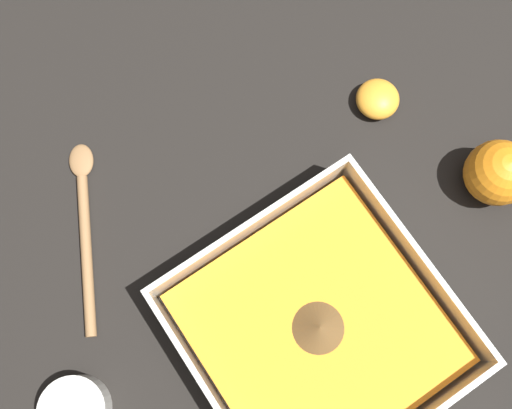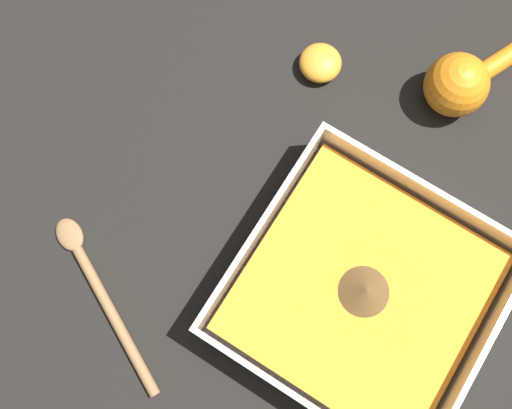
# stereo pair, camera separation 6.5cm
# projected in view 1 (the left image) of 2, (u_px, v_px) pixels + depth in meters

# --- Properties ---
(ground_plane) EXTENTS (4.00, 4.00, 0.00)m
(ground_plane) POSITION_uv_depth(u_px,v_px,m) (302.00, 345.00, 0.65)
(ground_plane) COLOR black
(square_dish) EXTENTS (0.26, 0.26, 0.07)m
(square_dish) POSITION_uv_depth(u_px,v_px,m) (316.00, 329.00, 0.63)
(square_dish) COLOR silver
(square_dish) RESTS_ON ground_plane
(lemon_squeezer) EXTENTS (0.20, 0.12, 0.07)m
(lemon_squeezer) POSITION_uv_depth(u_px,v_px,m) (512.00, 171.00, 0.66)
(lemon_squeezer) COLOR orange
(lemon_squeezer) RESTS_ON ground_plane
(lemon_half) EXTENTS (0.05, 0.05, 0.03)m
(lemon_half) POSITION_uv_depth(u_px,v_px,m) (378.00, 99.00, 0.70)
(lemon_half) COLOR orange
(lemon_half) RESTS_ON ground_plane
(wooden_spoon) EXTENTS (0.12, 0.21, 0.01)m
(wooden_spoon) POSITION_uv_depth(u_px,v_px,m) (85.00, 225.00, 0.67)
(wooden_spoon) COLOR olive
(wooden_spoon) RESTS_ON ground_plane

